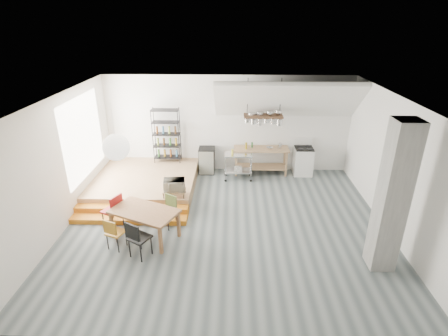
{
  "coord_description": "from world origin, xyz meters",
  "views": [
    {
      "loc": [
        0.15,
        -7.61,
        4.89
      ],
      "look_at": [
        -0.06,
        0.8,
        1.21
      ],
      "focal_mm": 28.0,
      "sensor_mm": 36.0,
      "label": 1
    }
  ],
  "objects_px": {
    "stove": "(303,161)",
    "mini_fridge": "(207,160)",
    "dining_table": "(144,213)",
    "rolling_cart": "(238,163)"
  },
  "relations": [
    {
      "from": "mini_fridge",
      "to": "dining_table",
      "type": "bearing_deg",
      "value": -107.29
    },
    {
      "from": "dining_table",
      "to": "rolling_cart",
      "type": "xyz_separation_m",
      "value": [
        2.24,
        3.32,
        -0.09
      ]
    },
    {
      "from": "stove",
      "to": "mini_fridge",
      "type": "relative_size",
      "value": 1.34
    },
    {
      "from": "dining_table",
      "to": "rolling_cart",
      "type": "height_order",
      "value": "rolling_cart"
    },
    {
      "from": "rolling_cart",
      "to": "mini_fridge",
      "type": "distance_m",
      "value": 1.17
    },
    {
      "from": "stove",
      "to": "dining_table",
      "type": "height_order",
      "value": "stove"
    },
    {
      "from": "mini_fridge",
      "to": "stove",
      "type": "bearing_deg",
      "value": -0.79
    },
    {
      "from": "rolling_cart",
      "to": "stove",
      "type": "bearing_deg",
      "value": 11.44
    },
    {
      "from": "stove",
      "to": "rolling_cart",
      "type": "height_order",
      "value": "stove"
    },
    {
      "from": "rolling_cart",
      "to": "mini_fridge",
      "type": "bearing_deg",
      "value": 154.01
    }
  ]
}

